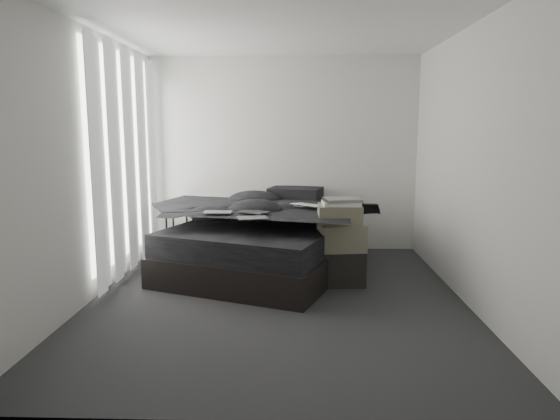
{
  "coord_description": "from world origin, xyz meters",
  "views": [
    {
      "loc": [
        0.19,
        -4.7,
        1.64
      ],
      "look_at": [
        0.0,
        0.8,
        0.75
      ],
      "focal_mm": 32.0,
      "sensor_mm": 36.0,
      "label": 1
    }
  ],
  "objects_px": {
    "bed": "(267,256)",
    "side_stand": "(180,238)",
    "laptop": "(303,199)",
    "box_lower": "(340,267)"
  },
  "relations": [
    {
      "from": "laptop",
      "to": "box_lower",
      "type": "bearing_deg",
      "value": -8.09
    },
    {
      "from": "laptop",
      "to": "box_lower",
      "type": "relative_size",
      "value": 0.75
    },
    {
      "from": "laptop",
      "to": "box_lower",
      "type": "height_order",
      "value": "laptop"
    },
    {
      "from": "bed",
      "to": "side_stand",
      "type": "height_order",
      "value": "side_stand"
    },
    {
      "from": "laptop",
      "to": "bed",
      "type": "bearing_deg",
      "value": -154.5
    },
    {
      "from": "laptop",
      "to": "side_stand",
      "type": "xyz_separation_m",
      "value": [
        -1.51,
        0.37,
        -0.55
      ]
    },
    {
      "from": "bed",
      "to": "laptop",
      "type": "bearing_deg",
      "value": 7.5
    },
    {
      "from": "side_stand",
      "to": "box_lower",
      "type": "bearing_deg",
      "value": -22.42
    },
    {
      "from": "box_lower",
      "to": "side_stand",
      "type": "bearing_deg",
      "value": 157.58
    },
    {
      "from": "laptop",
      "to": "side_stand",
      "type": "relative_size",
      "value": 0.61
    }
  ]
}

